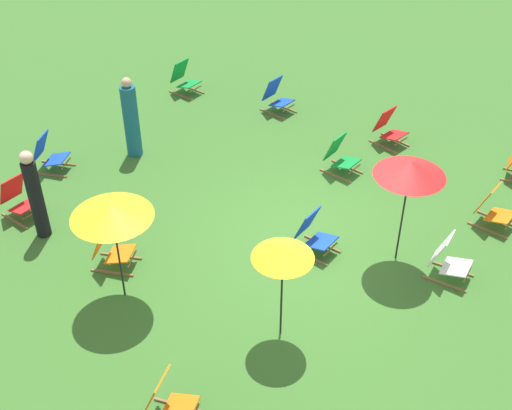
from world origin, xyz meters
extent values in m
plane|color=#386B28|center=(0.00, 0.00, 0.00)|extent=(40.00, 40.00, 0.00)
cube|color=olive|center=(3.64, 5.29, 0.02)|extent=(0.15, 0.76, 0.04)
cube|color=olive|center=(4.08, 5.22, 0.02)|extent=(0.15, 0.76, 0.04)
cube|color=#148C38|center=(3.85, 5.16, 0.27)|extent=(0.54, 0.50, 0.13)
cube|color=#148C38|center=(3.89, 5.45, 0.55)|extent=(0.51, 0.32, 0.57)
cylinder|color=olive|center=(3.82, 4.96, 0.20)|extent=(0.44, 0.10, 0.03)
cube|color=olive|center=(3.74, 0.08, 0.02)|extent=(0.26, 0.74, 0.04)
cube|color=olive|center=(4.16, -0.05, 0.02)|extent=(0.26, 0.74, 0.04)
cube|color=red|center=(3.92, -0.08, 0.27)|extent=(0.59, 0.56, 0.13)
cube|color=red|center=(4.01, 0.21, 0.55)|extent=(0.53, 0.38, 0.57)
cylinder|color=olive|center=(3.86, -0.27, 0.20)|extent=(0.43, 0.16, 0.03)
cube|color=olive|center=(0.13, -2.28, 0.02)|extent=(0.06, 0.76, 0.04)
cube|color=olive|center=(0.57, -2.30, 0.02)|extent=(0.06, 0.76, 0.04)
cube|color=white|center=(0.34, -2.39, 0.27)|extent=(0.49, 0.45, 0.13)
cube|color=white|center=(0.35, -2.09, 0.55)|extent=(0.49, 0.26, 0.57)
cylinder|color=olive|center=(0.34, -2.59, 0.20)|extent=(0.44, 0.04, 0.03)
cube|color=olive|center=(2.21, 0.55, 0.02)|extent=(0.18, 0.75, 0.04)
cube|color=olive|center=(2.64, 0.47, 0.02)|extent=(0.18, 0.75, 0.04)
cube|color=#148C38|center=(2.41, 0.41, 0.27)|extent=(0.55, 0.52, 0.13)
cube|color=#148C38|center=(2.47, 0.71, 0.55)|extent=(0.52, 0.33, 0.57)
cylinder|color=olive|center=(2.37, 0.22, 0.20)|extent=(0.44, 0.11, 0.03)
cube|color=olive|center=(-2.02, 5.23, 0.02)|extent=(0.15, 0.76, 0.04)
cube|color=olive|center=(-1.59, 5.17, 0.02)|extent=(0.15, 0.76, 0.04)
cube|color=red|center=(-1.82, 5.10, 0.27)|extent=(0.54, 0.50, 0.13)
cube|color=red|center=(-1.77, 5.40, 0.55)|extent=(0.51, 0.31, 0.57)
cylinder|color=olive|center=(-1.85, 4.90, 0.20)|extent=(0.44, 0.09, 0.03)
cube|color=olive|center=(-2.29, 2.74, 0.02)|extent=(0.26, 0.74, 0.04)
cube|color=olive|center=(-1.87, 2.87, 0.02)|extent=(0.26, 0.74, 0.04)
cube|color=orange|center=(-2.05, 2.71, 0.27)|extent=(0.59, 0.56, 0.13)
cube|color=orange|center=(-2.14, 2.99, 0.55)|extent=(0.53, 0.38, 0.57)
cylinder|color=olive|center=(-1.99, 2.52, 0.20)|extent=(0.43, 0.16, 0.03)
cube|color=olive|center=(-0.54, 5.72, 0.02)|extent=(0.26, 0.74, 0.04)
cube|color=olive|center=(-0.12, 5.85, 0.02)|extent=(0.26, 0.74, 0.04)
cube|color=#1947B7|center=(-0.30, 5.69, 0.27)|extent=(0.59, 0.56, 0.13)
cube|color=#1947B7|center=(-0.39, 5.98, 0.55)|extent=(0.53, 0.38, 0.57)
cylinder|color=olive|center=(-0.24, 5.50, 0.20)|extent=(0.43, 0.16, 0.03)
cube|color=olive|center=(-0.32, -0.02, 0.02)|extent=(0.15, 0.76, 0.04)
cube|color=olive|center=(0.11, -0.09, 0.02)|extent=(0.15, 0.76, 0.04)
cube|color=#1947B7|center=(-0.12, -0.15, 0.27)|extent=(0.54, 0.50, 0.13)
cube|color=#1947B7|center=(-0.07, 0.14, 0.55)|extent=(0.51, 0.32, 0.57)
cylinder|color=olive|center=(-0.15, -0.35, 0.20)|extent=(0.44, 0.09, 0.03)
cube|color=olive|center=(-3.98, 0.23, 0.02)|extent=(0.18, 0.75, 0.04)
cube|color=orange|center=(-4.18, 0.09, 0.27)|extent=(0.55, 0.51, 0.13)
cube|color=orange|center=(-4.23, 0.39, 0.55)|extent=(0.52, 0.33, 0.57)
cube|color=olive|center=(1.90, -2.59, 0.02)|extent=(0.16, 0.76, 0.04)
cube|color=olive|center=(2.34, -2.66, 0.02)|extent=(0.16, 0.76, 0.04)
cube|color=orange|center=(2.10, -2.73, 0.27)|extent=(0.55, 0.51, 0.13)
cube|color=orange|center=(2.15, -2.43, 0.55)|extent=(0.51, 0.32, 0.57)
cylinder|color=olive|center=(2.07, -2.92, 0.20)|extent=(0.44, 0.10, 0.03)
cube|color=olive|center=(3.89, 2.87, 0.02)|extent=(0.20, 0.75, 0.04)
cube|color=olive|center=(4.32, 2.77, 0.02)|extent=(0.20, 0.75, 0.04)
cube|color=#1947B7|center=(4.08, 2.72, 0.27)|extent=(0.56, 0.53, 0.13)
cube|color=#1947B7|center=(4.15, 3.02, 0.55)|extent=(0.52, 0.34, 0.57)
cylinder|color=olive|center=(4.04, 2.53, 0.20)|extent=(0.44, 0.12, 0.03)
cylinder|color=black|center=(0.40, -1.36, 0.99)|extent=(0.03, 0.03, 1.97)
cone|color=red|center=(0.40, -1.36, 1.87)|extent=(1.17, 1.17, 0.26)
cylinder|color=black|center=(-2.59, 2.23, 0.90)|extent=(0.03, 0.03, 1.81)
cone|color=yellow|center=(-2.59, 2.23, 1.72)|extent=(1.26, 1.26, 0.21)
cylinder|color=black|center=(-2.11, -0.37, 0.86)|extent=(0.03, 0.03, 1.73)
cone|color=yellow|center=(-2.11, -0.37, 1.64)|extent=(0.90, 0.90, 0.22)
cylinder|color=black|center=(-2.03, 4.49, 0.77)|extent=(0.34, 0.34, 1.55)
sphere|color=beige|center=(-2.03, 4.49, 1.65)|extent=(0.23, 0.23, 0.23)
cylinder|color=#195972|center=(0.97, 4.68, 0.79)|extent=(0.41, 0.41, 1.59)
sphere|color=tan|center=(0.97, 4.68, 1.68)|extent=(0.21, 0.21, 0.21)
camera|label=1|loc=(-8.49, -3.40, 7.73)|focal=46.93mm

